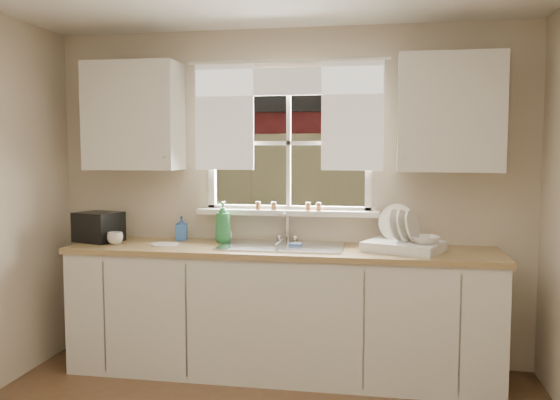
% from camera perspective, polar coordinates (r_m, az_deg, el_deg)
% --- Properties ---
extents(room_walls, '(3.62, 4.02, 2.50)m').
position_cam_1_polar(room_walls, '(2.47, -7.03, -3.63)').
color(room_walls, beige).
rests_on(room_walls, ground).
extents(window, '(1.38, 0.16, 1.06)m').
position_cam_1_polar(window, '(4.46, 0.80, 3.39)').
color(window, white).
rests_on(window, room_walls).
extents(curtains, '(1.50, 0.03, 0.81)m').
position_cam_1_polar(curtains, '(4.42, 0.69, 9.18)').
color(curtains, white).
rests_on(curtains, room_walls).
extents(base_cabinets, '(3.00, 0.62, 0.87)m').
position_cam_1_polar(base_cabinets, '(4.31, 0.07, -10.83)').
color(base_cabinets, silver).
rests_on(base_cabinets, ground).
extents(countertop, '(3.04, 0.65, 0.04)m').
position_cam_1_polar(countertop, '(4.21, 0.07, -4.86)').
color(countertop, '#A18250').
rests_on(countertop, base_cabinets).
extents(upper_cabinet_left, '(0.70, 0.33, 0.80)m').
position_cam_1_polar(upper_cabinet_left, '(4.63, -13.88, 7.81)').
color(upper_cabinet_left, silver).
rests_on(upper_cabinet_left, room_walls).
extents(upper_cabinet_right, '(0.70, 0.33, 0.80)m').
position_cam_1_polar(upper_cabinet_right, '(4.26, 16.02, 8.04)').
color(upper_cabinet_right, silver).
rests_on(upper_cabinet_right, room_walls).
extents(wall_outlet, '(0.08, 0.01, 0.12)m').
position_cam_1_polar(wall_outlet, '(4.42, 12.09, -2.00)').
color(wall_outlet, beige).
rests_on(wall_outlet, room_walls).
extents(sill_jars, '(0.50, 0.04, 0.06)m').
position_cam_1_polar(sill_jars, '(4.42, 0.92, -0.59)').
color(sill_jars, brown).
rests_on(sill_jars, window).
extents(backyard, '(20.00, 10.00, 6.13)m').
position_cam_1_polar(backyard, '(10.98, 9.54, 14.56)').
color(backyard, '#335421').
rests_on(backyard, ground).
extents(sink, '(0.88, 0.52, 0.40)m').
position_cam_1_polar(sink, '(4.25, 0.15, -5.48)').
color(sink, '#B7B7BC').
rests_on(sink, countertop).
extents(dish_rack, '(0.59, 0.53, 0.31)m').
position_cam_1_polar(dish_rack, '(4.14, 11.77, -3.98)').
color(dish_rack, white).
rests_on(dish_rack, countertop).
extents(bowl, '(0.25, 0.25, 0.05)m').
position_cam_1_polar(bowl, '(4.09, 13.74, -3.72)').
color(bowl, white).
rests_on(bowl, dish_rack).
extents(soap_bottle_a, '(0.16, 0.16, 0.31)m').
position_cam_1_polar(soap_bottle_a, '(4.41, -5.51, -2.13)').
color(soap_bottle_a, '#2C8644').
rests_on(soap_bottle_a, countertop).
extents(soap_bottle_b, '(0.10, 0.10, 0.18)m').
position_cam_1_polar(soap_bottle_b, '(4.59, -9.47, -2.68)').
color(soap_bottle_b, blue).
rests_on(soap_bottle_b, countertop).
extents(soap_bottle_c, '(0.15, 0.15, 0.16)m').
position_cam_1_polar(soap_bottle_c, '(4.44, -5.43, -3.04)').
color(soap_bottle_c, beige).
rests_on(soap_bottle_c, countertop).
extents(saucer, '(0.19, 0.19, 0.01)m').
position_cam_1_polar(saucer, '(4.38, -11.03, -4.23)').
color(saucer, white).
rests_on(saucer, countertop).
extents(cup, '(0.13, 0.13, 0.09)m').
position_cam_1_polar(cup, '(4.50, -15.59, -3.56)').
color(cup, beige).
rests_on(cup, countertop).
extents(black_appliance, '(0.37, 0.34, 0.22)m').
position_cam_1_polar(black_appliance, '(4.67, -17.05, -2.48)').
color(black_appliance, black).
rests_on(black_appliance, countertop).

